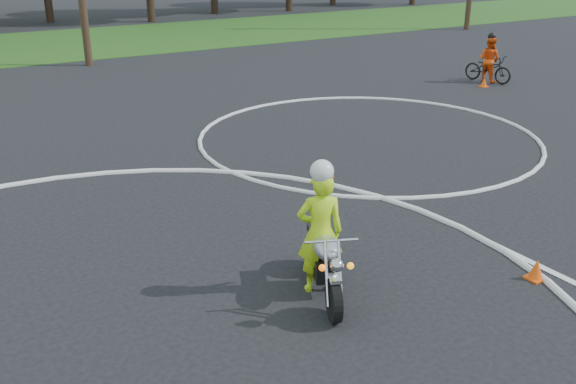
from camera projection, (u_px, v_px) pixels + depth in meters
course_markings at (214, 253)px, 9.64m from camera, size 19.05×19.05×0.12m
primary_motorcycle at (325, 261)px, 8.37m from camera, size 1.00×1.79×1.00m
rider_primary_grp at (320, 229)px, 8.33m from camera, size 0.73×0.62×1.86m
rider_second_grp at (489, 65)px, 21.16m from camera, size 0.91×1.76×1.62m
traffic_cones at (432, 212)px, 10.77m from camera, size 19.47×13.46×0.30m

